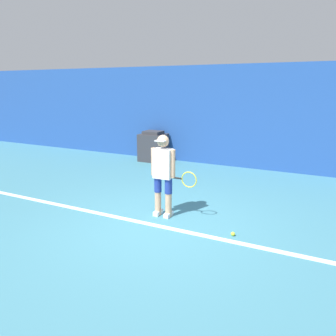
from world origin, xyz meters
name	(u,v)px	position (x,y,z in m)	size (l,w,h in m)	color
ground_plane	(160,224)	(0.00, 0.00, 0.00)	(24.00, 24.00, 0.00)	teal
back_wall	(237,117)	(0.00, 4.87, 1.50)	(24.00, 0.10, 3.01)	#234C99
court_baseline	(158,226)	(0.00, -0.08, 0.01)	(21.60, 0.10, 0.01)	white
tennis_player	(164,172)	(-0.13, 0.40, 0.85)	(0.91, 0.28, 1.54)	tan
tennis_ball	(233,234)	(1.29, 0.14, 0.03)	(0.07, 0.07, 0.07)	#D1E533
covered_chair	(153,147)	(-2.60, 4.42, 0.47)	(0.82, 0.70, 0.98)	#333338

